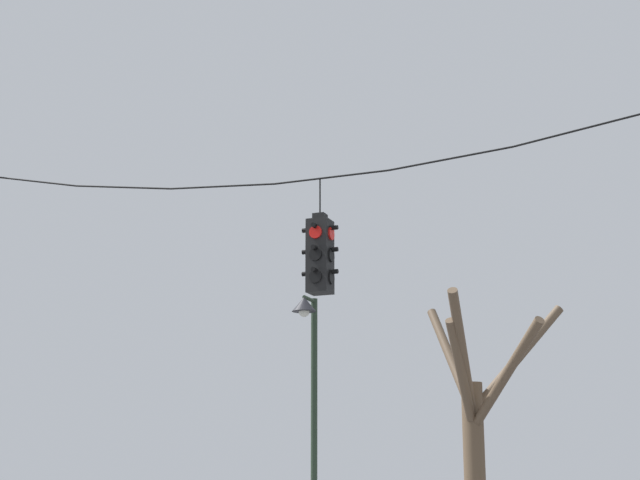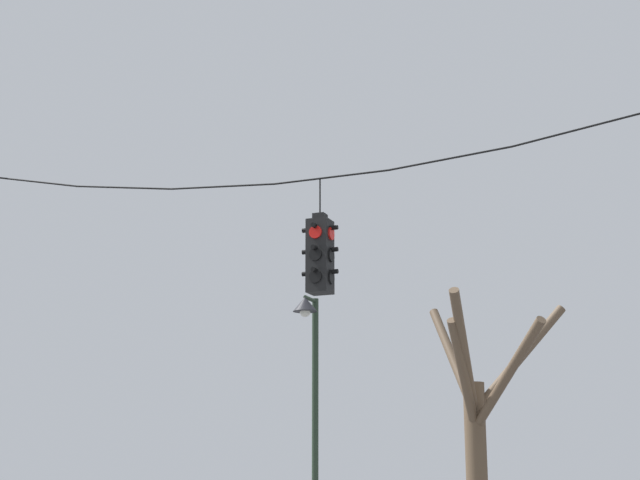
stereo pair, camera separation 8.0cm
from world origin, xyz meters
name	(u,v)px [view 1 (the left image)]	position (x,y,z in m)	size (l,w,h in m)	color
span_wire	(330,161)	(0.00, 0.47, 6.43)	(13.19, 0.03, 0.81)	black
traffic_light_near_right_pole	(320,255)	(-0.17, 0.47, 4.94)	(0.58, 0.58, 1.80)	black
street_lamp	(309,371)	(-1.62, 3.56, 3.54)	(0.45, 0.78, 4.93)	#233323
bare_tree	(477,420)	(0.33, 8.49, 2.89)	(3.41, 4.12, 5.69)	brown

